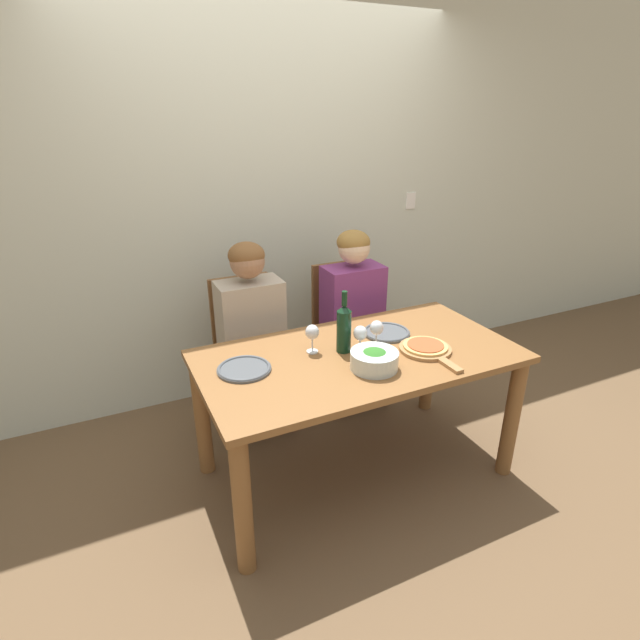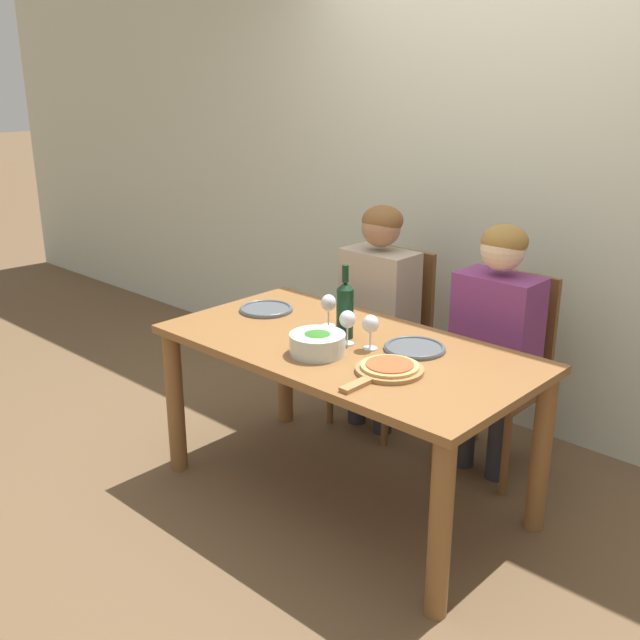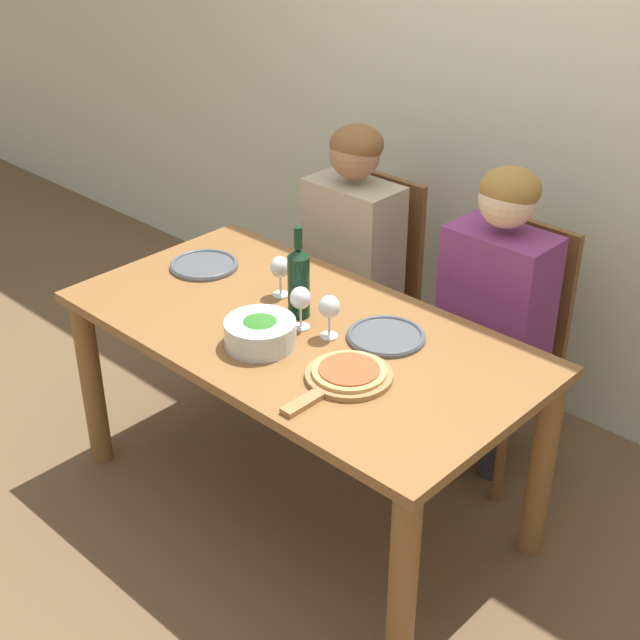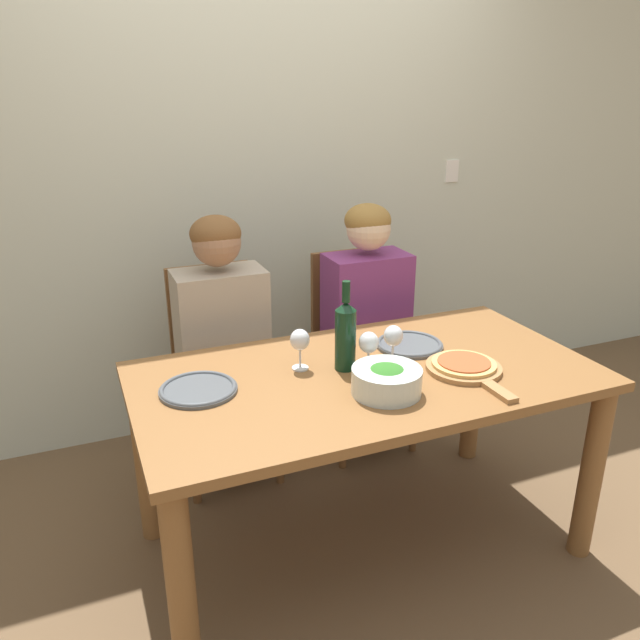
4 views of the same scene
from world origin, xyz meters
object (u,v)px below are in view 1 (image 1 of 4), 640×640
at_px(wine_bottle, 344,328).
at_px(wine_glass_left, 312,333).
at_px(person_man, 354,305).
at_px(dinner_plate_left, 244,369).
at_px(wine_glass_centre, 361,335).
at_px(chair_right, 345,330).
at_px(dinner_plate_right, 386,332).
at_px(person_woman, 252,323).
at_px(chair_left, 248,349).
at_px(broccoli_bowl, 374,360).
at_px(wine_glass_right, 377,329).
at_px(pizza_on_board, 426,348).

height_order(wine_bottle, wine_glass_left, wine_bottle).
distance_m(person_man, dinner_plate_left, 1.09).
bearing_deg(wine_glass_centre, wine_glass_left, 150.64).
relative_size(chair_right, wine_glass_left, 6.26).
bearing_deg(chair_right, dinner_plate_right, -97.15).
distance_m(person_woman, wine_glass_left, 0.57).
xyz_separation_m(chair_left, broccoli_bowl, (0.34, -0.94, 0.29)).
relative_size(person_woman, wine_bottle, 3.69).
bearing_deg(wine_glass_left, chair_left, 102.75).
distance_m(wine_glass_left, wine_glass_right, 0.34).
distance_m(chair_right, wine_bottle, 0.90).
relative_size(chair_right, wine_glass_centre, 6.26).
bearing_deg(wine_glass_left, dinner_plate_right, 3.24).
relative_size(wine_bottle, broccoli_bowl, 1.41).
height_order(wine_bottle, pizza_on_board, wine_bottle).
xyz_separation_m(chair_right, wine_bottle, (-0.39, -0.72, 0.38)).
height_order(broccoli_bowl, dinner_plate_right, broccoli_bowl).
bearing_deg(dinner_plate_right, dinner_plate_left, -175.66).
height_order(dinner_plate_left, wine_glass_centre, wine_glass_centre).
bearing_deg(wine_bottle, wine_glass_left, 158.51).
bearing_deg(pizza_on_board, chair_left, 127.14).
height_order(chair_left, person_man, person_man).
xyz_separation_m(pizza_on_board, wine_glass_left, (-0.53, 0.24, 0.09)).
xyz_separation_m(person_woman, wine_glass_left, (0.15, -0.54, 0.13)).
bearing_deg(wine_bottle, chair_left, 112.60).
xyz_separation_m(chair_right, person_woman, (-0.69, -0.12, 0.23)).
bearing_deg(chair_left, pizza_on_board, -52.86).
bearing_deg(wine_glass_centre, dinner_plate_left, 172.02).
bearing_deg(broccoli_bowl, dinner_plate_right, 49.09).
bearing_deg(wine_glass_centre, person_woman, 118.70).
relative_size(wine_glass_left, wine_glass_centre, 1.00).
xyz_separation_m(chair_left, wine_glass_left, (0.15, -0.66, 0.35)).
relative_size(person_woman, pizza_on_board, 2.95).
height_order(dinner_plate_right, wine_glass_centre, wine_glass_centre).
bearing_deg(wine_glass_centre, dinner_plate_right, 30.23).
height_order(chair_right, broccoli_bowl, chair_right).
height_order(wine_bottle, wine_glass_centre, wine_bottle).
height_order(chair_left, broccoli_bowl, chair_left).
bearing_deg(dinner_plate_right, chair_right, 82.85).
xyz_separation_m(person_man, dinner_plate_right, (-0.08, -0.51, 0.03)).
height_order(dinner_plate_left, wine_glass_left, wine_glass_left).
xyz_separation_m(person_woman, pizza_on_board, (0.68, -0.78, 0.04)).
bearing_deg(wine_glass_left, wine_bottle, -21.49).
bearing_deg(wine_glass_right, dinner_plate_right, 40.28).
xyz_separation_m(dinner_plate_left, dinner_plate_right, (0.84, 0.06, 0.00)).
height_order(person_man, pizza_on_board, person_man).
relative_size(chair_left, dinner_plate_left, 3.64).
relative_size(dinner_plate_right, wine_glass_right, 1.72).
distance_m(chair_left, person_man, 0.74).
relative_size(chair_right, wine_bottle, 2.89).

